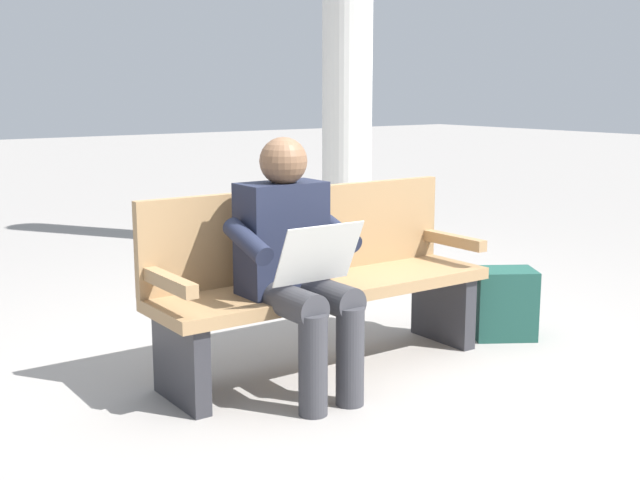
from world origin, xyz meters
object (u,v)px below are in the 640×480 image
backpack (503,304)px  support_pillar (348,4)px  person_seated (295,259)px  bench_near (318,277)px

backpack → support_pillar: bearing=-107.8°
person_seated → backpack: bearing=-179.3°
bench_near → support_pillar: bearing=-129.8°
bench_near → person_seated: (0.29, 0.23, 0.17)m
bench_near → support_pillar: (-1.94, -2.29, 1.62)m
bench_near → support_pillar: 3.41m
person_seated → backpack: person_seated is taller
person_seated → backpack: size_ratio=2.84×
support_pillar → person_seated: bearing=48.5°
person_seated → backpack: (-1.43, -0.01, -0.43)m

